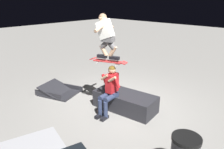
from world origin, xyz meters
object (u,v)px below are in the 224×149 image
(skater_airborne, at_px, (106,34))
(kicker_ramp, at_px, (59,92))
(person_sitting_on_ledge, at_px, (110,88))
(skateboard, at_px, (108,61))
(ledge_box_main, at_px, (125,101))

(skater_airborne, height_order, kicker_ramp, skater_airborne)
(person_sitting_on_ledge, distance_m, skateboard, 0.70)
(ledge_box_main, height_order, kicker_ramp, ledge_box_main)
(skateboard, height_order, skater_airborne, skater_airborne)
(kicker_ramp, bearing_deg, skateboard, -169.89)
(skateboard, relative_size, skater_airborne, 0.92)
(ledge_box_main, height_order, skater_airborne, skater_airborne)
(ledge_box_main, xyz_separation_m, skateboard, (0.33, 0.33, 1.15))
(skateboard, bearing_deg, person_sitting_on_ledge, 143.45)
(ledge_box_main, relative_size, skater_airborne, 1.53)
(person_sitting_on_ledge, bearing_deg, skater_airborne, -26.26)
(ledge_box_main, relative_size, kicker_ramp, 1.29)
(ledge_box_main, bearing_deg, person_sitting_on_ledge, 71.31)
(skateboard, distance_m, skater_airborne, 0.69)
(ledge_box_main, xyz_separation_m, skater_airborne, (0.38, 0.34, 1.84))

